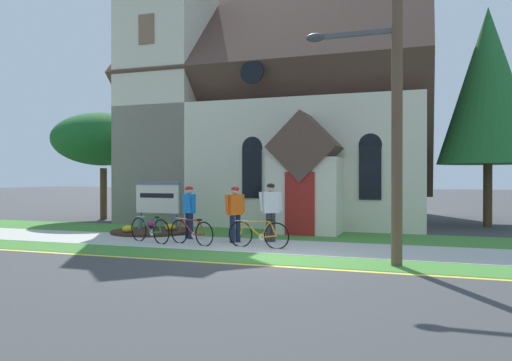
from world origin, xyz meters
name	(u,v)px	position (x,y,z in m)	size (l,w,h in m)	color
ground	(308,239)	(0.00, 4.00, 0.00)	(140.00, 140.00, 0.00)	#3D3D3F
sidewalk_slab	(204,243)	(-2.65, 2.03, 0.01)	(32.00, 2.73, 0.01)	#B7B5AD
grass_verge	(169,253)	(-2.65, -0.08, 0.00)	(32.00, 1.49, 0.01)	#427F33
church_lawn	(238,233)	(-2.65, 4.85, 0.00)	(24.00, 2.91, 0.01)	#427F33
curb_paint_stripe	(150,259)	(-2.65, -0.98, 0.00)	(28.00, 0.16, 0.01)	yellow
church_building	(278,120)	(-3.05, 11.03, 4.60)	(12.88, 12.02, 11.88)	beige
church_sign	(157,199)	(-5.46, 4.20, 1.16)	(1.85, 0.22, 1.78)	slate
flower_bed	(152,231)	(-5.47, 3.82, 0.07)	(2.77, 2.77, 0.34)	#382319
bicycle_red	(192,232)	(-2.82, 1.56, 0.37)	(1.64, 0.63, 0.77)	black
bicycle_black	(258,234)	(-0.82, 1.59, 0.38)	(1.80, 0.18, 0.81)	black
bicycle_orange	(150,230)	(-4.20, 1.59, 0.38)	(1.68, 0.69, 0.81)	black
cyclist_in_yellow_jersey	(235,210)	(-1.81, 2.38, 0.97)	(0.42, 0.63, 1.65)	#191E38
cyclist_in_orange_jersey	(189,208)	(-3.49, 2.75, 0.96)	(0.52, 0.59, 1.65)	#191E38
cyclist_in_green_jersey	(271,207)	(-0.86, 2.85, 1.03)	(0.60, 0.48, 1.75)	#2D2D33
utility_pole	(392,74)	(2.80, -0.07, 4.17)	(3.12, 0.28, 7.52)	brown
roadside_conifer	(488,86)	(5.79, 10.08, 5.50)	(3.80, 3.80, 8.59)	#4C3823
yard_deciduous_tree	(103,140)	(-10.59, 8.18, 3.67)	(4.60, 4.60, 4.89)	#4C3823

